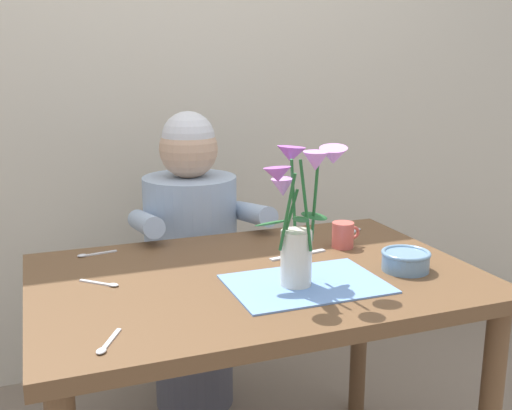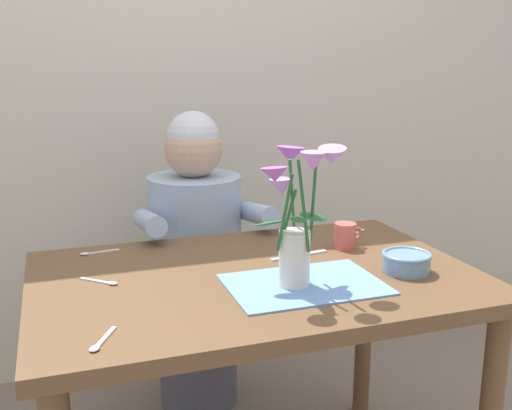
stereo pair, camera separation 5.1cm
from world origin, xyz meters
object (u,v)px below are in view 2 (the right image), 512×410
(seated_person, at_px, (196,265))
(dinner_knife, at_px, (299,255))
(ceramic_bowl, at_px, (406,261))
(flower_vase, at_px, (297,213))
(ceramic_mug, at_px, (345,236))

(seated_person, height_order, dinner_knife, seated_person)
(seated_person, height_order, ceramic_bowl, seated_person)
(flower_vase, xyz_separation_m, ceramic_bowl, (0.33, 0.00, -0.16))
(seated_person, bearing_deg, ceramic_mug, -50.09)
(dinner_knife, bearing_deg, seated_person, 101.80)
(flower_vase, distance_m, dinner_knife, 0.31)
(dinner_knife, bearing_deg, ceramic_mug, 0.03)
(ceramic_bowl, bearing_deg, ceramic_mug, 103.43)
(ceramic_mug, bearing_deg, seated_person, 126.33)
(dinner_knife, bearing_deg, flower_vase, -123.58)
(ceramic_bowl, relative_size, ceramic_mug, 1.46)
(flower_vase, distance_m, ceramic_bowl, 0.37)
(ceramic_mug, bearing_deg, flower_vase, -137.03)
(seated_person, distance_m, ceramic_bowl, 0.88)
(ceramic_mug, bearing_deg, dinner_knife, -171.10)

